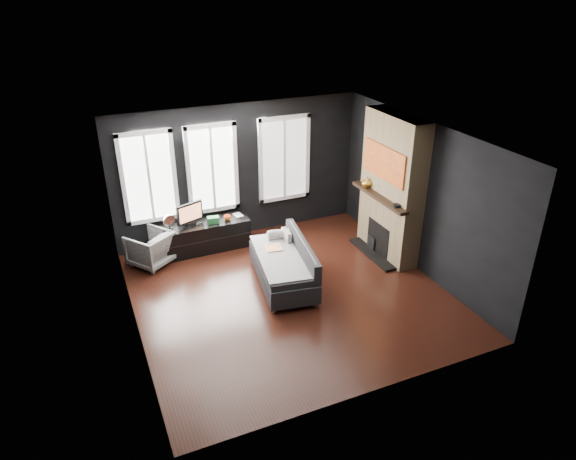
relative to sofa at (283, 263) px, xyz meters
name	(u,v)px	position (x,y,z in m)	size (l,w,h in m)	color
floor	(290,294)	(-0.03, -0.37, -0.40)	(5.00, 5.00, 0.00)	black
ceiling	(290,138)	(-0.03, -0.37, 2.30)	(5.00, 5.00, 0.00)	white
wall_back	(239,172)	(-0.03, 2.13, 0.95)	(5.00, 0.02, 2.70)	black
wall_left	(126,253)	(-2.53, -0.37, 0.95)	(0.02, 5.00, 2.70)	black
wall_right	(421,197)	(2.47, -0.37, 0.95)	(0.02, 5.00, 2.70)	black
windows	(214,123)	(-0.48, 2.09, 1.98)	(4.00, 0.16, 1.76)	white
fireplace	(392,187)	(2.27, 0.23, 0.95)	(0.70, 1.62, 2.70)	#93724C
sofa	(283,263)	(0.00, 0.00, 0.00)	(0.92, 1.84, 0.79)	#262629
stripe_pillow	(286,239)	(0.28, 0.49, 0.18)	(0.08, 0.33, 0.33)	gray
armchair	(150,247)	(-1.98, 1.58, -0.04)	(0.68, 0.64, 0.70)	white
media_console	(207,236)	(-0.88, 1.73, -0.11)	(1.66, 0.52, 0.57)	black
monitor	(190,213)	(-1.16, 1.75, 0.43)	(0.56, 0.12, 0.50)	black
desk_fan	(169,222)	(-1.57, 1.68, 0.34)	(0.23, 0.23, 0.32)	#AAAAAA
mug	(227,217)	(-0.46, 1.66, 0.24)	(0.13, 0.11, 0.13)	orange
book	(234,211)	(-0.27, 1.78, 0.28)	(0.15, 0.02, 0.21)	#C0B699
storage_box	(213,220)	(-0.74, 1.67, 0.24)	(0.22, 0.14, 0.12)	#236630
mantel_vase	(367,182)	(2.02, 0.68, 0.93)	(0.20, 0.20, 0.20)	gold
mantel_clock	(397,206)	(2.02, -0.32, 0.86)	(0.13, 0.13, 0.04)	black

